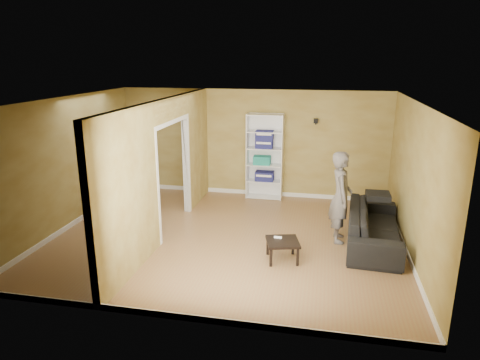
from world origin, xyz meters
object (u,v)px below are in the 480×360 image
Objects in this scene: bookshelf at (265,156)px; chair_left at (97,186)px; chair_far at (141,183)px; person at (341,189)px; sofa at (374,221)px; coffee_table at (283,243)px; dining_table at (127,180)px; chair_near at (113,195)px.

bookshelf reaches higher than chair_left.
person is at bearing 172.68° from chair_far.
sofa is at bearing -96.24° from person.
person is 3.77× the size of coffee_table.
coffee_table is (0.79, -3.35, -0.72)m from bookshelf.
sofa is at bearing -44.60° from bookshelf.
dining_table is 0.80m from chair_left.
coffee_table is 4.17m from dining_table.
chair_left is 1.02m from chair_near.
bookshelf is at bearing 51.68° from chair_near.
sofa is 5.41m from chair_far.
person is 2.12× the size of chair_left.
coffee_table is 4.88m from chair_left.
bookshelf is 1.71× the size of dining_table.
chair_near is at bearing -91.34° from dining_table.
coffee_table is 4.39m from chair_far.
chair_far is at bearing 68.24° from person.
bookshelf is 3.85× the size of coffee_table.
chair_near is (-4.67, 0.21, -0.48)m from person.
chair_left reaches higher than chair_far.
chair_left is at bearing 42.37° from chair_far.
coffee_table is at bearing 133.03° from person.
person is 5.52m from chair_left.
person is at bearing 47.59° from coffee_table.
chair_near reaches higher than coffee_table.
chair_near is (-0.01, -0.63, -0.15)m from dining_table.
person reaches higher than chair_left.
chair_far is (0.08, 1.21, -0.07)m from chair_near.
chair_near is (-2.93, -2.11, -0.50)m from bookshelf.
bookshelf reaches higher than coffee_table.
bookshelf is at bearing 26.78° from dining_table.
dining_table is at bearing 104.64° from chair_near.
sofa is 1.14× the size of bookshelf.
coffee_table is (-1.58, -1.02, -0.14)m from sofa.
chair_far is at bearing 78.33° from sofa.
coffee_table is at bearing 126.61° from sofa.
person reaches higher than chair_near.
coffee_table is 0.44× the size of dining_table.
dining_table is at bearing 153.10° from coffee_table.
dining_table is at bearing 93.03° from chair_far.
bookshelf reaches higher than sofa.
dining_table is (-4.65, 0.84, -0.33)m from person.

